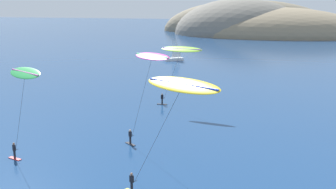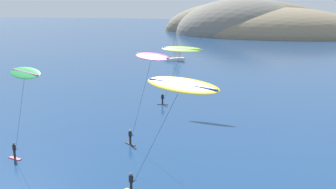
{
  "view_description": "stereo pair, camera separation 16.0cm",
  "coord_description": "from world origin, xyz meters",
  "px_view_note": "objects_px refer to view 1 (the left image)",
  "views": [
    {
      "loc": [
        6.46,
        -20.53,
        15.52
      ],
      "look_at": [
        -2.9,
        23.05,
        5.29
      ],
      "focal_mm": 45.0,
      "sensor_mm": 36.0,
      "label": 1
    },
    {
      "loc": [
        6.61,
        -20.49,
        15.52
      ],
      "look_at": [
        -2.9,
        23.05,
        5.29
      ],
      "focal_mm": 45.0,
      "sensor_mm": 36.0,
      "label": 2
    }
  ],
  "objects_px": {
    "kitesurfer_magenta": "(150,64)",
    "kitesurfer_lime": "(180,53)",
    "sailboat_far": "(173,58)",
    "kitesurfer_yellow": "(179,92)",
    "kitesurfer_green": "(24,80)"
  },
  "relations": [
    {
      "from": "kitesurfer_green",
      "to": "sailboat_far",
      "type": "bearing_deg",
      "value": 90.62
    },
    {
      "from": "kitesurfer_magenta",
      "to": "sailboat_far",
      "type": "bearing_deg",
      "value": 99.5
    },
    {
      "from": "kitesurfer_magenta",
      "to": "kitesurfer_lime",
      "type": "xyz_separation_m",
      "value": [
        -0.52,
        19.15,
        -1.27
      ]
    },
    {
      "from": "kitesurfer_magenta",
      "to": "kitesurfer_lime",
      "type": "height_order",
      "value": "kitesurfer_magenta"
    },
    {
      "from": "kitesurfer_yellow",
      "to": "sailboat_far",
      "type": "bearing_deg",
      "value": 101.78
    },
    {
      "from": "kitesurfer_green",
      "to": "kitesurfer_lime",
      "type": "relative_size",
      "value": 1.07
    },
    {
      "from": "sailboat_far",
      "to": "kitesurfer_magenta",
      "type": "xyz_separation_m",
      "value": [
        10.77,
        -64.35,
        8.57
      ]
    },
    {
      "from": "kitesurfer_lime",
      "to": "sailboat_far",
      "type": "bearing_deg",
      "value": 102.77
    },
    {
      "from": "kitesurfer_magenta",
      "to": "kitesurfer_green",
      "type": "relative_size",
      "value": 1.09
    },
    {
      "from": "sailboat_far",
      "to": "kitesurfer_yellow",
      "type": "bearing_deg",
      "value": -78.22
    },
    {
      "from": "sailboat_far",
      "to": "kitesurfer_green",
      "type": "bearing_deg",
      "value": -89.38
    },
    {
      "from": "kitesurfer_yellow",
      "to": "kitesurfer_lime",
      "type": "relative_size",
      "value": 1.15
    },
    {
      "from": "kitesurfer_magenta",
      "to": "kitesurfer_lime",
      "type": "distance_m",
      "value": 19.2
    },
    {
      "from": "kitesurfer_yellow",
      "to": "kitesurfer_lime",
      "type": "height_order",
      "value": "kitesurfer_yellow"
    },
    {
      "from": "sailboat_far",
      "to": "kitesurfer_magenta",
      "type": "distance_m",
      "value": 65.8
    }
  ]
}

